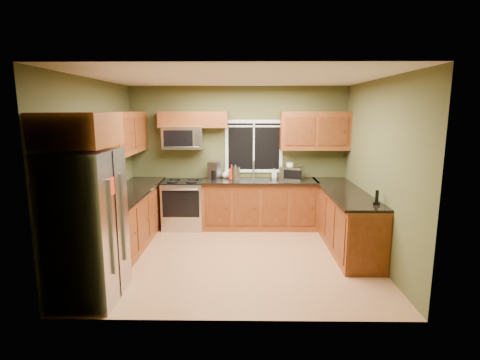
{
  "coord_description": "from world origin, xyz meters",
  "views": [
    {
      "loc": [
        0.13,
        -5.5,
        2.24
      ],
      "look_at": [
        0.05,
        0.35,
        1.15
      ],
      "focal_mm": 28.0,
      "sensor_mm": 36.0,
      "label": 1
    }
  ],
  "objects_px": {
    "soap_bottle_c": "(226,174)",
    "cordless_phone": "(377,200)",
    "paper_towel_roll": "(290,170)",
    "soap_bottle_b": "(274,173)",
    "coffee_maker": "(215,171)",
    "refrigerator": "(86,226)",
    "range": "(184,204)",
    "kettle": "(236,173)",
    "soap_bottle_a": "(232,172)",
    "microwave": "(183,138)",
    "toaster_oven": "(292,173)"
  },
  "relations": [
    {
      "from": "kettle",
      "to": "cordless_phone",
      "type": "bearing_deg",
      "value": -42.6
    },
    {
      "from": "soap_bottle_b",
      "to": "coffee_maker",
      "type": "bearing_deg",
      "value": -175.19
    },
    {
      "from": "refrigerator",
      "to": "paper_towel_roll",
      "type": "relative_size",
      "value": 5.31
    },
    {
      "from": "microwave",
      "to": "toaster_oven",
      "type": "relative_size",
      "value": 1.57
    },
    {
      "from": "toaster_oven",
      "to": "range",
      "type": "bearing_deg",
      "value": -178.7
    },
    {
      "from": "refrigerator",
      "to": "soap_bottle_c",
      "type": "height_order",
      "value": "refrigerator"
    },
    {
      "from": "refrigerator",
      "to": "range",
      "type": "xyz_separation_m",
      "value": [
        0.69,
        2.77,
        -0.43
      ]
    },
    {
      "from": "range",
      "to": "soap_bottle_b",
      "type": "xyz_separation_m",
      "value": [
        1.75,
        0.23,
        0.57
      ]
    },
    {
      "from": "coffee_maker",
      "to": "refrigerator",
      "type": "bearing_deg",
      "value": -113.82
    },
    {
      "from": "range",
      "to": "soap_bottle_c",
      "type": "distance_m",
      "value": 1.0
    },
    {
      "from": "cordless_phone",
      "to": "microwave",
      "type": "bearing_deg",
      "value": 146.86
    },
    {
      "from": "kettle",
      "to": "coffee_maker",
      "type": "bearing_deg",
      "value": 165.03
    },
    {
      "from": "microwave",
      "to": "soap_bottle_a",
      "type": "xyz_separation_m",
      "value": [
        0.93,
        -0.11,
        -0.65
      ]
    },
    {
      "from": "cordless_phone",
      "to": "soap_bottle_c",
      "type": "bearing_deg",
      "value": 137.09
    },
    {
      "from": "coffee_maker",
      "to": "cordless_phone",
      "type": "distance_m",
      "value": 3.14
    },
    {
      "from": "range",
      "to": "kettle",
      "type": "xyz_separation_m",
      "value": [
        1.0,
        0.02,
        0.61
      ]
    },
    {
      "from": "paper_towel_roll",
      "to": "soap_bottle_b",
      "type": "distance_m",
      "value": 0.31
    },
    {
      "from": "kettle",
      "to": "soap_bottle_b",
      "type": "relative_size",
      "value": 1.61
    },
    {
      "from": "microwave",
      "to": "range",
      "type": "bearing_deg",
      "value": -89.98
    },
    {
      "from": "microwave",
      "to": "coffee_maker",
      "type": "relative_size",
      "value": 2.3
    },
    {
      "from": "soap_bottle_c",
      "to": "cordless_phone",
      "type": "relative_size",
      "value": 0.83
    },
    {
      "from": "paper_towel_roll",
      "to": "refrigerator",
      "type": "bearing_deg",
      "value": -132.59
    },
    {
      "from": "coffee_maker",
      "to": "paper_towel_roll",
      "type": "bearing_deg",
      "value": 3.04
    },
    {
      "from": "coffee_maker",
      "to": "kettle",
      "type": "distance_m",
      "value": 0.42
    },
    {
      "from": "paper_towel_roll",
      "to": "cordless_phone",
      "type": "xyz_separation_m",
      "value": [
        0.98,
        -2.05,
        -0.09
      ]
    },
    {
      "from": "toaster_oven",
      "to": "soap_bottle_a",
      "type": "distance_m",
      "value": 1.14
    },
    {
      "from": "coffee_maker",
      "to": "paper_towel_roll",
      "type": "distance_m",
      "value": 1.46
    },
    {
      "from": "toaster_oven",
      "to": "paper_towel_roll",
      "type": "xyz_separation_m",
      "value": [
        -0.02,
        0.16,
        0.03
      ]
    },
    {
      "from": "toaster_oven",
      "to": "microwave",
      "type": "bearing_deg",
      "value": 177.52
    },
    {
      "from": "microwave",
      "to": "paper_towel_roll",
      "type": "height_order",
      "value": "microwave"
    },
    {
      "from": "range",
      "to": "coffee_maker",
      "type": "bearing_deg",
      "value": 12.65
    },
    {
      "from": "refrigerator",
      "to": "range",
      "type": "relative_size",
      "value": 1.92
    },
    {
      "from": "toaster_oven",
      "to": "soap_bottle_a",
      "type": "relative_size",
      "value": 1.69
    },
    {
      "from": "soap_bottle_a",
      "to": "cordless_phone",
      "type": "distance_m",
      "value": 2.82
    },
    {
      "from": "refrigerator",
      "to": "toaster_oven",
      "type": "bearing_deg",
      "value": 45.63
    },
    {
      "from": "paper_towel_roll",
      "to": "coffee_maker",
      "type": "bearing_deg",
      "value": -176.96
    },
    {
      "from": "kettle",
      "to": "paper_towel_roll",
      "type": "distance_m",
      "value": 1.07
    },
    {
      "from": "refrigerator",
      "to": "toaster_oven",
      "type": "xyz_separation_m",
      "value": [
        2.76,
        2.82,
        0.17
      ]
    },
    {
      "from": "coffee_maker",
      "to": "soap_bottle_a",
      "type": "bearing_deg",
      "value": -17.1
    },
    {
      "from": "paper_towel_roll",
      "to": "kettle",
      "type": "bearing_deg",
      "value": -169.94
    },
    {
      "from": "soap_bottle_b",
      "to": "soap_bottle_c",
      "type": "bearing_deg",
      "value": 180.0
    },
    {
      "from": "refrigerator",
      "to": "soap_bottle_a",
      "type": "height_order",
      "value": "refrigerator"
    },
    {
      "from": "refrigerator",
      "to": "soap_bottle_a",
      "type": "relative_size",
      "value": 6.28
    },
    {
      "from": "microwave",
      "to": "cordless_phone",
      "type": "height_order",
      "value": "microwave"
    },
    {
      "from": "coffee_maker",
      "to": "kettle",
      "type": "bearing_deg",
      "value": -14.97
    },
    {
      "from": "microwave",
      "to": "cordless_phone",
      "type": "bearing_deg",
      "value": -33.14
    },
    {
      "from": "microwave",
      "to": "kettle",
      "type": "relative_size",
      "value": 2.52
    },
    {
      "from": "toaster_oven",
      "to": "kettle",
      "type": "bearing_deg",
      "value": -178.78
    },
    {
      "from": "soap_bottle_b",
      "to": "cordless_phone",
      "type": "distance_m",
      "value": 2.44
    },
    {
      "from": "paper_towel_roll",
      "to": "soap_bottle_b",
      "type": "xyz_separation_m",
      "value": [
        -0.3,
        0.02,
        -0.06
      ]
    }
  ]
}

